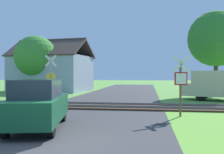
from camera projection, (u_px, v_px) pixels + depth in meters
ground_plane at (49, 143)px, 7.08m from camera, size 160.00×160.00×0.00m
road_asphalt at (71, 128)px, 9.05m from camera, size 7.32×80.00×0.01m
rail_track at (101, 106)px, 14.95m from camera, size 60.00×2.60×0.22m
stop_sign_near at (181, 81)px, 11.55m from camera, size 0.86×0.22×2.88m
crossing_sign_far at (51, 75)px, 18.02m from camera, size 0.88×0.14×3.39m
house at (52, 72)px, 29.50m from camera, size 9.51×7.44×6.16m
tree_right at (216, 39)px, 22.97m from camera, size 5.11×5.11×7.83m
tree_left at (36, 56)px, 27.59m from camera, size 4.58×4.58×6.27m
mail_truck at (220, 84)px, 18.46m from camera, size 5.24×3.42×2.24m
parked_car at (38, 104)px, 8.97m from camera, size 2.43×4.25×1.78m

